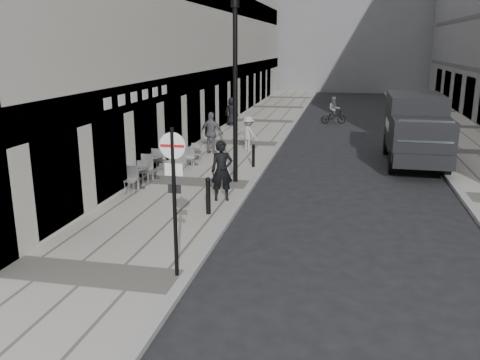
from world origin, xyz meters
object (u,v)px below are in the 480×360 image
object	(u,v)px
lamppost	(235,83)
panel_van	(416,126)
walking_man	(222,171)
cyclist	(334,113)
sign_post	(174,183)

from	to	relation	value
lamppost	panel_van	distance (m)	8.46
walking_man	cyclist	distance (m)	17.93
cyclist	panel_van	bearing A→B (deg)	-85.38
sign_post	panel_van	xyz separation A→B (m)	(6.20, 12.57, -0.56)
sign_post	cyclist	distance (m)	23.30
panel_van	cyclist	xyz separation A→B (m)	(-3.60, 10.53, -0.92)
sign_post	cyclist	xyz separation A→B (m)	(2.60, 23.11, -1.48)
walking_man	lamppost	bearing A→B (deg)	72.52
sign_post	panel_van	size ratio (longest dim) A/B	0.52
panel_van	cyclist	size ratio (longest dim) A/B	3.55
walking_man	panel_van	bearing A→B (deg)	28.48
walking_man	sign_post	distance (m)	5.54
panel_van	sign_post	bearing A→B (deg)	-115.49
lamppost	cyclist	xyz separation A→B (m)	(3.00, 15.42, -2.93)
sign_post	walking_man	bearing A→B (deg)	94.17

